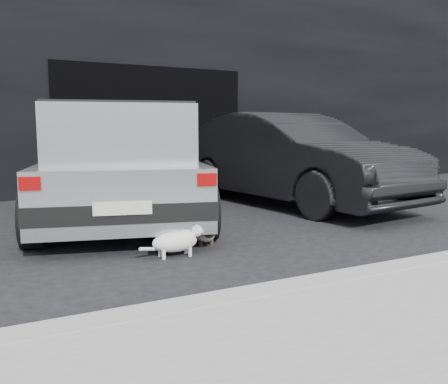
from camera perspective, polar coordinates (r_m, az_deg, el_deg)
name	(u,v)px	position (r m, az deg, el deg)	size (l,w,h in m)	color
ground	(181,233)	(6.10, -5.15, -4.91)	(80.00, 80.00, 0.00)	black
building_facade	(124,80)	(12.02, -11.90, 13.04)	(34.00, 4.00, 5.00)	black
garage_opening	(152,130)	(10.04, -8.61, 7.38)	(4.00, 0.10, 2.60)	black
curb	(397,271)	(4.53, 20.07, -8.93)	(18.00, 0.25, 0.12)	gray
silver_hatchback	(121,159)	(6.94, -12.32, 3.92)	(3.07, 4.80, 1.64)	#A7A9AC
second_car	(290,159)	(8.44, 7.96, 3.99)	(1.70, 4.86, 1.60)	black
cat_siamese	(203,232)	(5.52, -2.56, -4.89)	(0.31, 0.80, 0.27)	beige
cat_white	(178,241)	(4.97, -5.56, -5.85)	(0.73, 0.25, 0.34)	white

